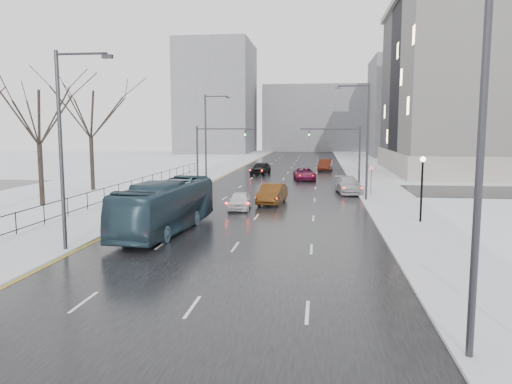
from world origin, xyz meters
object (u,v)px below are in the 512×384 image
at_px(sedan_right_far, 349,185).
at_px(sedan_right_near, 272,194).
at_px(sedan_center_near, 240,201).
at_px(mast_signal_right, 349,150).
at_px(streetlight_r_near, 471,153).
at_px(lamppost_r_mid, 422,179).
at_px(tree_park_d, 43,206).
at_px(sedan_center_far, 261,168).
at_px(streetlight_l_near, 65,141).
at_px(sedan_right_cross, 305,174).
at_px(tree_park_e, 93,191).
at_px(mast_signal_left, 207,149).
at_px(streetlight_r_mid, 365,136).
at_px(bus, 166,206).
at_px(no_uturn_sign, 371,171).
at_px(streetlight_l_far, 208,134).
at_px(sedan_right_distant, 325,165).

bearing_deg(sedan_right_far, sedan_right_near, -138.99).
bearing_deg(sedan_center_near, mast_signal_right, 53.44).
bearing_deg(sedan_center_near, streetlight_r_near, -71.13).
bearing_deg(lamppost_r_mid, tree_park_d, 172.09).
bearing_deg(sedan_center_far, sedan_center_near, -78.70).
bearing_deg(sedan_right_far, lamppost_r_mid, -82.93).
distance_m(streetlight_l_near, sedan_right_cross, 38.88).
distance_m(tree_park_e, streetlight_l_near, 26.61).
relative_size(streetlight_l_near, mast_signal_left, 1.54).
height_order(streetlight_r_near, sedan_center_far, streetlight_r_near).
distance_m(streetlight_r_mid, mast_signal_left, 17.50).
relative_size(streetlight_l_near, sedan_right_far, 1.89).
bearing_deg(mast_signal_right, tree_park_e, -171.10).
xyz_separation_m(tree_park_e, sedan_right_near, (18.70, -6.47, 0.86)).
relative_size(mast_signal_left, bus, 0.59).
height_order(lamppost_r_mid, sedan_right_far, lamppost_r_mid).
bearing_deg(no_uturn_sign, lamppost_r_mid, -82.67).
xyz_separation_m(mast_signal_right, sedan_center_far, (-10.83, 15.65, -3.21)).
distance_m(lamppost_r_mid, bus, 16.51).
bearing_deg(lamppost_r_mid, no_uturn_sign, 97.33).
relative_size(mast_signal_left, sedan_right_cross, 1.24).
height_order(no_uturn_sign, sedan_right_cross, no_uturn_sign).
bearing_deg(sedan_right_near, tree_park_d, -162.34).
bearing_deg(bus, sedan_center_near, 75.40).
xyz_separation_m(streetlight_l_far, sedan_center_far, (4.67, 11.65, -4.72)).
xyz_separation_m(streetlight_r_mid, sedan_right_near, (-7.67, -2.47, -4.76)).
relative_size(sedan_center_near, sedan_right_near, 0.80).
bearing_deg(mast_signal_right, streetlight_r_near, -88.73).
distance_m(streetlight_r_near, sedan_right_far, 35.35).
height_order(streetlight_l_near, sedan_right_cross, streetlight_l_near).
height_order(mast_signal_right, sedan_right_cross, mast_signal_right).
xyz_separation_m(tree_park_e, mast_signal_right, (25.53, 4.00, 4.11)).
bearing_deg(bus, tree_park_e, 130.50).
relative_size(tree_park_d, streetlight_r_mid, 1.25).
height_order(streetlight_l_near, streetlight_l_far, same).
distance_m(tree_park_d, bus, 15.66).
bearing_deg(sedan_right_distant, lamppost_r_mid, -75.93).
distance_m(streetlight_l_near, sedan_center_far, 44.15).
distance_m(no_uturn_sign, sedan_right_far, 2.69).
xyz_separation_m(sedan_center_near, sedan_right_cross, (4.33, 22.79, 0.06)).
height_order(mast_signal_left, no_uturn_sign, mast_signal_left).
xyz_separation_m(tree_park_d, streetlight_l_far, (9.63, 18.00, 5.62)).
distance_m(tree_park_e, sedan_center_near, 19.18).
height_order(streetlight_r_mid, sedan_center_near, streetlight_r_mid).
bearing_deg(mast_signal_left, sedan_right_far, -11.61).
xyz_separation_m(tree_park_e, streetlight_l_far, (10.03, 8.00, 5.62)).
bearing_deg(no_uturn_sign, streetlight_l_near, -125.89).
bearing_deg(streetlight_r_near, sedan_right_near, 105.56).
xyz_separation_m(tree_park_d, sedan_right_distant, (23.09, 36.87, 0.90)).
bearing_deg(sedan_right_far, streetlight_l_near, -128.70).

